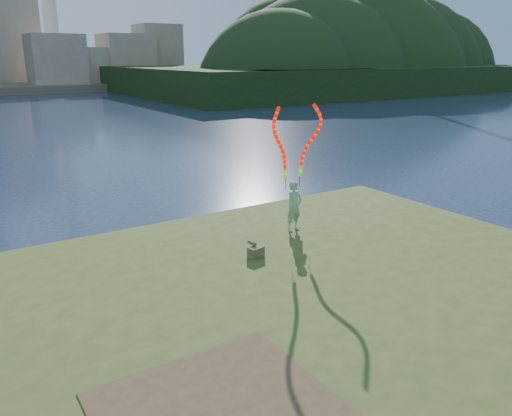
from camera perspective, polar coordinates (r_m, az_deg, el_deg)
ground at (r=11.21m, az=-2.00°, el=-12.89°), size 320.00×320.00×0.00m
grassy_knoll at (r=9.42m, az=5.50°, el=-16.89°), size 20.00×18.00×0.80m
dirt_patch at (r=7.55m, az=-4.03°, el=-22.24°), size 3.20×3.00×0.02m
wooded_hill at (r=94.13m, az=10.74°, el=13.37°), size 78.00×50.00×63.00m
woman_with_ribbons at (r=13.93m, az=4.36°, el=3.13°), size 1.95×0.51×3.85m
canvas_bag at (r=12.38m, az=-0.05°, el=-4.99°), size 0.41×0.47×0.36m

